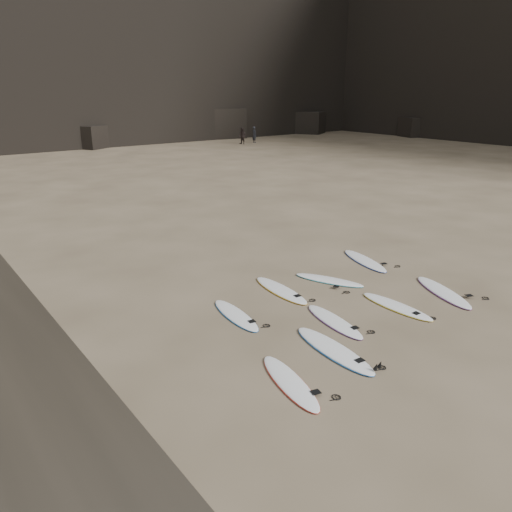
{
  "coord_description": "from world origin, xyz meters",
  "views": [
    {
      "loc": [
        -10.09,
        -8.3,
        6.23
      ],
      "look_at": [
        -1.78,
        2.74,
        1.5
      ],
      "focal_mm": 35.0,
      "sensor_mm": 36.0,
      "label": 1
    }
  ],
  "objects_px": {
    "surfboard_0": "(290,382)",
    "surfboard_3": "(396,306)",
    "person_a": "(254,135)",
    "surfboard_6": "(281,290)",
    "surfboard_8": "(365,260)",
    "surfboard_5": "(236,315)",
    "person_b": "(242,136)",
    "surfboard_2": "(334,321)",
    "surfboard_7": "(329,280)",
    "surfboard_1": "(334,350)",
    "surfboard_4": "(443,292)"
  },
  "relations": [
    {
      "from": "surfboard_7",
      "to": "surfboard_0",
      "type": "bearing_deg",
      "value": -166.87
    },
    {
      "from": "surfboard_1",
      "to": "surfboard_4",
      "type": "height_order",
      "value": "surfboard_1"
    },
    {
      "from": "surfboard_5",
      "to": "surfboard_4",
      "type": "bearing_deg",
      "value": -15.78
    },
    {
      "from": "surfboard_5",
      "to": "surfboard_8",
      "type": "bearing_deg",
      "value": 14.94
    },
    {
      "from": "surfboard_3",
      "to": "surfboard_6",
      "type": "relative_size",
      "value": 0.94
    },
    {
      "from": "surfboard_1",
      "to": "surfboard_7",
      "type": "xyz_separation_m",
      "value": [
        3.24,
        3.43,
        -0.01
      ]
    },
    {
      "from": "surfboard_0",
      "to": "surfboard_2",
      "type": "distance_m",
      "value": 3.32
    },
    {
      "from": "person_b",
      "to": "surfboard_0",
      "type": "bearing_deg",
      "value": -48.33
    },
    {
      "from": "person_a",
      "to": "person_b",
      "type": "xyz_separation_m",
      "value": [
        -2.01,
        -0.45,
        -0.0
      ]
    },
    {
      "from": "surfboard_0",
      "to": "person_b",
      "type": "height_order",
      "value": "person_b"
    },
    {
      "from": "surfboard_5",
      "to": "surfboard_6",
      "type": "bearing_deg",
      "value": 22.95
    },
    {
      "from": "surfboard_8",
      "to": "surfboard_2",
      "type": "bearing_deg",
      "value": -130.8
    },
    {
      "from": "person_a",
      "to": "surfboard_0",
      "type": "bearing_deg",
      "value": 144.52
    },
    {
      "from": "person_a",
      "to": "surfboard_8",
      "type": "bearing_deg",
      "value": 149.35
    },
    {
      "from": "person_b",
      "to": "surfboard_1",
      "type": "bearing_deg",
      "value": -46.79
    },
    {
      "from": "surfboard_6",
      "to": "surfboard_0",
      "type": "bearing_deg",
      "value": -122.72
    },
    {
      "from": "surfboard_0",
      "to": "surfboard_8",
      "type": "xyz_separation_m",
      "value": [
        7.49,
        4.45,
        0.0
      ]
    },
    {
      "from": "surfboard_1",
      "to": "person_b",
      "type": "relative_size",
      "value": 1.53
    },
    {
      "from": "surfboard_4",
      "to": "surfboard_3",
      "type": "bearing_deg",
      "value": -162.85
    },
    {
      "from": "surfboard_1",
      "to": "surfboard_5",
      "type": "distance_m",
      "value": 3.2
    },
    {
      "from": "surfboard_5",
      "to": "surfboard_7",
      "type": "distance_m",
      "value": 4.06
    },
    {
      "from": "surfboard_7",
      "to": "person_b",
      "type": "distance_m",
      "value": 41.58
    },
    {
      "from": "surfboard_3",
      "to": "surfboard_4",
      "type": "relative_size",
      "value": 0.91
    },
    {
      "from": "surfboard_5",
      "to": "person_b",
      "type": "xyz_separation_m",
      "value": [
        25.73,
        35.8,
        0.87
      ]
    },
    {
      "from": "surfboard_0",
      "to": "surfboard_5",
      "type": "relative_size",
      "value": 1.01
    },
    {
      "from": "surfboard_7",
      "to": "surfboard_2",
      "type": "bearing_deg",
      "value": -156.49
    },
    {
      "from": "person_a",
      "to": "surfboard_6",
      "type": "bearing_deg",
      "value": 144.71
    },
    {
      "from": "surfboard_5",
      "to": "surfboard_3",
      "type": "bearing_deg",
      "value": -23.04
    },
    {
      "from": "surfboard_2",
      "to": "person_b",
      "type": "distance_m",
      "value": 44.63
    },
    {
      "from": "surfboard_6",
      "to": "surfboard_7",
      "type": "bearing_deg",
      "value": -4.52
    },
    {
      "from": "surfboard_4",
      "to": "surfboard_8",
      "type": "bearing_deg",
      "value": 107.89
    },
    {
      "from": "surfboard_1",
      "to": "surfboard_7",
      "type": "bearing_deg",
      "value": 51.67
    },
    {
      "from": "surfboard_3",
      "to": "person_a",
      "type": "relative_size",
      "value": 1.36
    },
    {
      "from": "surfboard_4",
      "to": "surfboard_7",
      "type": "bearing_deg",
      "value": 149.28
    },
    {
      "from": "surfboard_2",
      "to": "person_b",
      "type": "bearing_deg",
      "value": 67.16
    },
    {
      "from": "surfboard_1",
      "to": "surfboard_6",
      "type": "height_order",
      "value": "surfboard_1"
    },
    {
      "from": "surfboard_0",
      "to": "surfboard_3",
      "type": "bearing_deg",
      "value": 25.79
    },
    {
      "from": "surfboard_4",
      "to": "person_a",
      "type": "height_order",
      "value": "person_a"
    },
    {
      "from": "surfboard_6",
      "to": "surfboard_7",
      "type": "relative_size",
      "value": 1.1
    },
    {
      "from": "surfboard_5",
      "to": "surfboard_6",
      "type": "height_order",
      "value": "surfboard_6"
    },
    {
      "from": "surfboard_4",
      "to": "surfboard_5",
      "type": "relative_size",
      "value": 1.14
    },
    {
      "from": "surfboard_8",
      "to": "person_a",
      "type": "distance_m",
      "value": 41.22
    },
    {
      "from": "surfboard_5",
      "to": "surfboard_6",
      "type": "distance_m",
      "value": 2.28
    },
    {
      "from": "surfboard_4",
      "to": "surfboard_8",
      "type": "relative_size",
      "value": 1.02
    },
    {
      "from": "surfboard_6",
      "to": "person_a",
      "type": "height_order",
      "value": "person_a"
    },
    {
      "from": "surfboard_4",
      "to": "surfboard_5",
      "type": "bearing_deg",
      "value": -179.82
    },
    {
      "from": "surfboard_6",
      "to": "surfboard_2",
      "type": "bearing_deg",
      "value": -90.34
    },
    {
      "from": "surfboard_6",
      "to": "surfboard_8",
      "type": "relative_size",
      "value": 0.98
    },
    {
      "from": "surfboard_8",
      "to": "surfboard_5",
      "type": "bearing_deg",
      "value": -155.22
    },
    {
      "from": "surfboard_5",
      "to": "surfboard_7",
      "type": "relative_size",
      "value": 0.99
    }
  ]
}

